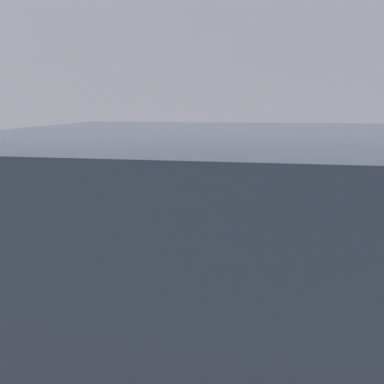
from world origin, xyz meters
The scene contains 3 objects.
sidewalk centered at (0.00, 2.20, 0.06)m, with size 24.00×2.80×0.11m.
building_facade centered at (0.00, 5.04, 3.15)m, with size 24.00×0.30×6.31m.
parking_meter centered at (-0.21, 1.12, 1.15)m, with size 0.19×0.15×1.43m.
Camera 1 is at (0.27, -1.98, 1.78)m, focal length 35.00 mm.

